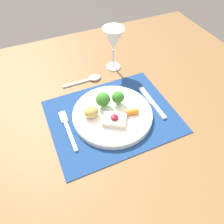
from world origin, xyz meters
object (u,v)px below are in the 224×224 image
object	(u,v)px
dinner_plate	(111,112)
wine_glass_near	(113,40)
spoon	(91,79)
fork	(67,127)
knife	(154,104)

from	to	relation	value
dinner_plate	wine_glass_near	world-z (taller)	wine_glass_near
spoon	wine_glass_near	bearing A→B (deg)	20.91
dinner_plate	fork	distance (m)	0.17
knife	spoon	xyz separation A→B (m)	(-0.17, 0.24, 0.00)
dinner_plate	wine_glass_near	size ratio (longest dim) A/B	1.54
fork	dinner_plate	bearing A→B (deg)	-3.28
dinner_plate	spoon	size ratio (longest dim) A/B	1.73
fork	knife	bearing A→B (deg)	-4.67
dinner_plate	fork	size ratio (longest dim) A/B	1.60
dinner_plate	fork	bearing A→B (deg)	176.81
wine_glass_near	dinner_plate	bearing A→B (deg)	-115.45
dinner_plate	fork	xyz separation A→B (m)	(-0.17, 0.01, -0.01)
fork	spoon	xyz separation A→B (m)	(0.17, 0.22, 0.00)
knife	spoon	distance (m)	0.30
fork	spoon	bearing A→B (deg)	51.99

